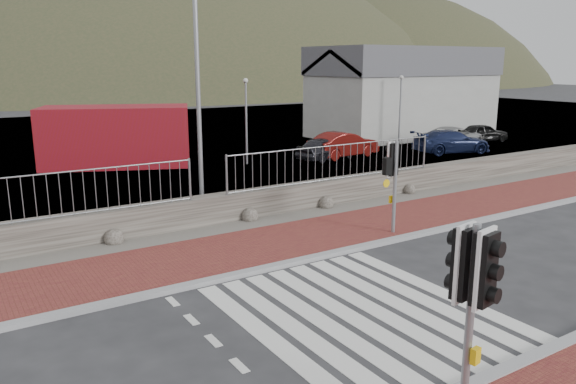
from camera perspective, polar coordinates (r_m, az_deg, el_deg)
ground at (r=11.57m, az=7.41°, el=-12.01°), size 220.00×220.00×0.00m
sidewalk_far at (r=15.01m, az=-3.67°, el=-5.75°), size 40.00×3.00×0.08m
kerb_near at (r=9.72m, az=19.34°, el=-17.57°), size 40.00×0.25×0.12m
kerb_far at (r=13.79m, az=-0.63°, el=-7.43°), size 40.00×0.25×0.12m
zebra_crossing at (r=11.56m, az=7.41°, el=-11.99°), size 4.62×5.60×0.01m
gravel_strip at (r=16.72m, az=-6.98°, el=-3.88°), size 40.00×1.50×0.06m
stone_wall at (r=17.30m, az=-8.17°, el=-1.88°), size 40.00×0.60×0.90m
railing at (r=16.87m, az=-8.11°, el=2.50°), size 18.07×0.07×1.22m
quay at (r=36.84m, az=-21.58°, el=4.59°), size 120.00×40.00×0.50m
water at (r=71.37m, az=-27.17°, el=7.78°), size 220.00×50.00×0.05m
harbor_building at (r=38.72m, az=11.59°, el=9.97°), size 12.20×6.20×5.80m
hills_backdrop at (r=100.78m, az=-23.45°, el=-4.08°), size 254.00×90.00×100.00m
traffic_signal_near at (r=7.79m, az=18.25°, el=-8.80°), size 0.45×0.32×2.88m
traffic_signal_far at (r=16.08m, az=10.79°, el=2.45°), size 0.65×0.25×2.73m
streetlight at (r=17.61m, az=-8.82°, el=11.84°), size 1.69×0.56×8.07m
shipping_container at (r=28.08m, az=-17.04°, el=5.44°), size 7.34×5.20×2.82m
car_a at (r=28.65m, az=3.86°, el=4.47°), size 3.66×2.06×1.18m
car_b at (r=29.49m, az=5.66°, el=4.82°), size 4.13×1.81×1.32m
car_c at (r=31.94m, az=16.27°, el=4.94°), size 4.63×2.85×1.25m
car_d at (r=33.67m, az=16.32°, el=5.34°), size 4.90×3.06×1.26m
car_e at (r=37.25m, az=19.18°, el=5.72°), size 3.44×1.89×1.11m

